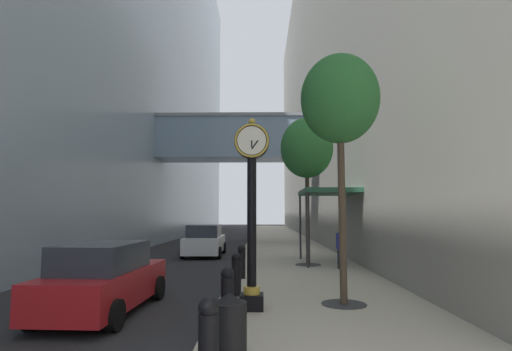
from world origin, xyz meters
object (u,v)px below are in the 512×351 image
(street_tree_near, at_px, (340,101))
(pedestrian_walking, at_px, (341,247))
(street_clock, at_px, (252,202))
(car_white_mid, at_px, (205,241))
(car_red_near, at_px, (104,279))
(bollard_fourth, at_px, (242,261))
(bollard_second, at_px, (227,295))
(street_tree_mid_near, at_px, (307,149))
(bollard_nearest, at_px, (208,340))
(trash_bin, at_px, (229,328))
(bollard_third, at_px, (236,273))

(street_tree_near, height_order, pedestrian_walking, street_tree_near)
(street_clock, bearing_deg, car_white_mid, 102.89)
(pedestrian_walking, bearing_deg, car_red_near, -136.13)
(street_clock, xyz_separation_m, bollard_fourth, (-0.45, 4.40, -1.88))
(bollard_second, distance_m, street_tree_mid_near, 10.73)
(bollard_nearest, xyz_separation_m, trash_bin, (0.21, 0.73, -0.06))
(bollard_second, height_order, trash_bin, bollard_second)
(bollard_fourth, relative_size, car_red_near, 0.26)
(bollard_fourth, distance_m, trash_bin, 7.85)
(bollard_second, distance_m, bollard_fourth, 5.72)
(bollard_fourth, bearing_deg, car_red_near, -125.89)
(bollard_third, bearing_deg, trash_bin, -87.59)
(bollard_fourth, xyz_separation_m, street_tree_near, (2.71, -3.86, 4.50))
(street_tree_mid_near, height_order, trash_bin, street_tree_mid_near)
(bollard_second, relative_size, pedestrian_walking, 0.68)
(pedestrian_walking, bearing_deg, street_tree_near, -100.61)
(pedestrian_walking, xyz_separation_m, car_red_near, (-6.96, -6.69, -0.22))
(bollard_fourth, height_order, car_red_near, car_red_near)
(street_tree_near, relative_size, pedestrian_walking, 3.77)
(car_white_mid, bearing_deg, car_red_near, -92.63)
(pedestrian_walking, bearing_deg, bollard_nearest, -109.42)
(bollard_third, relative_size, street_tree_mid_near, 0.18)
(bollard_nearest, height_order, bollard_second, same)
(car_white_mid, bearing_deg, street_tree_mid_near, -42.81)
(car_white_mid, bearing_deg, street_clock, -77.11)
(bollard_fourth, height_order, street_tree_mid_near, street_tree_mid_near)
(bollard_third, height_order, trash_bin, bollard_third)
(bollard_third, height_order, car_white_mid, car_white_mid)
(bollard_nearest, xyz_separation_m, car_white_mid, (-2.49, 17.03, 0.10))
(car_red_near, bearing_deg, bollard_second, -25.67)
(street_tree_mid_near, distance_m, car_white_mid, 8.33)
(bollard_third, xyz_separation_m, car_white_mid, (-2.49, 11.31, 0.10))
(bollard_fourth, bearing_deg, bollard_nearest, -90.00)
(car_red_near, relative_size, car_white_mid, 0.98)
(street_clock, relative_size, street_tree_mid_near, 0.70)
(bollard_nearest, distance_m, bollard_third, 5.72)
(bollard_second, height_order, bollard_fourth, same)
(bollard_nearest, distance_m, street_tree_near, 7.06)
(pedestrian_walking, bearing_deg, trash_bin, -109.66)
(street_tree_near, relative_size, trash_bin, 6.02)
(bollard_second, distance_m, trash_bin, 2.14)
(trash_bin, bearing_deg, bollard_fourth, 91.53)
(bollard_nearest, bearing_deg, pedestrian_walking, 70.58)
(pedestrian_walking, distance_m, car_red_near, 9.65)
(street_clock, distance_m, trash_bin, 3.96)
(trash_bin, bearing_deg, pedestrian_walking, 70.34)
(car_red_near, bearing_deg, bollard_nearest, -54.69)
(bollard_third, bearing_deg, bollard_fourth, 90.00)
(bollard_fourth, bearing_deg, trash_bin, -88.47)
(bollard_nearest, relative_size, street_tree_near, 0.18)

